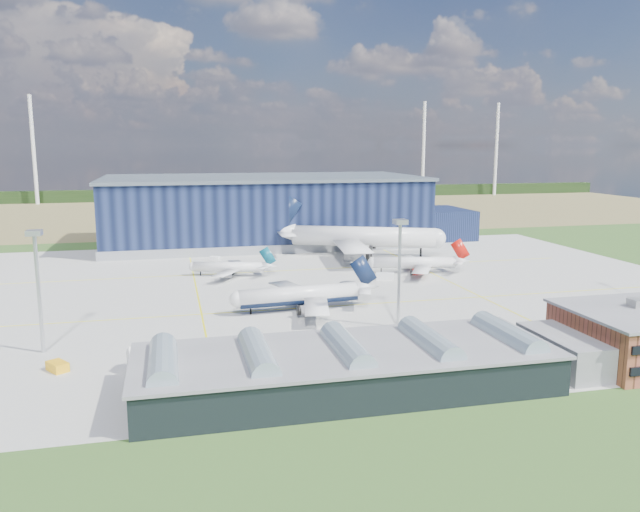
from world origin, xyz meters
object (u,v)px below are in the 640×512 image
Objects in this scene: airliner_regional at (228,262)px; light_mast_west at (37,271)px; airliner_red at (414,257)px; car_b at (423,352)px; hangar at (270,213)px; gse_tug_a at (58,367)px; airstair at (134,363)px; airliner_navy at (299,286)px; gse_van_b at (331,294)px; gse_cart_b at (215,258)px; airliner_widebody at (363,226)px; gse_van_c at (555,335)px; gse_van_a at (385,276)px; car_a at (581,328)px; light_mast_center at (400,256)px.

light_mast_west is at bearing 73.31° from airliner_regional.
airliner_red reaches higher than car_b.
hangar is 4.61× the size of airliner_red.
gse_tug_a is 0.83× the size of airstair.
gse_tug_a is (-48.11, -29.05, -5.14)m from airliner_navy.
gse_cart_b is at bearing 47.83° from gse_van_b.
airliner_widebody is 15.96× the size of gse_tug_a.
airliner_regional reaches higher than gse_van_c.
gse_cart_b is 119.24m from gse_van_c.
gse_van_a is at bearing -104.59° from gse_cart_b.
airliner_navy is 11.86× the size of car_a.
gse_cart_b is at bearing -68.98° from airliner_regional.
car_a is (102.00, -0.11, -0.30)m from gse_tug_a.
hangar reaches higher than gse_tug_a.
airliner_widebody is at bearing 12.56° from gse_van_a.
gse_van_a is at bearing -143.11° from airliner_navy.
light_mast_center is 56.65m from airstair.
hangar is 68.24m from airliner_regional.
airstair is (-35.35, -32.23, -4.44)m from airliner_navy.
hangar is at bearing 23.45° from car_a.
hangar reaches higher than gse_van_c.
gse_cart_b is 0.66× the size of airstair.
airliner_widebody is 64.29m from gse_van_b.
airliner_red is (94.62, 51.95, -10.31)m from light_mast_west.
airliner_widebody is at bearing -123.15° from airliner_navy.
airliner_widebody is at bearing -67.67° from airliner_red.
gse_van_c is at bearing -76.41° from hangar.
airliner_red is at bearing -172.68° from airliner_regional.
gse_van_c is (34.55, -43.29, -0.17)m from gse_van_b.
gse_van_b is (-20.64, -17.58, 0.12)m from gse_van_a.
gse_van_a is 0.94× the size of gse_van_b.
gse_cart_b is at bearing 110.08° from light_mast_center.
hangar is at bearing 32.40° from gse_tug_a.
airliner_navy is 48.05m from airstair.
light_mast_center reaches higher than car_a.
gse_van_a is (78.73, 55.91, 0.27)m from gse_tug_a.
gse_tug_a is at bearing 106.20° from car_b.
airliner_red is 6.26× the size of gse_van_a.
gse_van_b reaches higher than gse_van_c.
airliner_regional is (40.01, 60.89, -11.09)m from light_mast_west.
car_b reaches higher than car_a.
light_mast_center is 0.36× the size of airliner_widebody.
car_a is at bearing -72.30° from hangar.
airliner_red is (31.81, -72.85, -6.49)m from hangar.
airliner_navy is 56.25m from gse_van_c.
gse_tug_a is at bearing -113.34° from hangar.
airliner_regional is 83.84m from car_b.
hangar is 143.14m from car_a.
light_mast_west reaches higher than gse_van_a.
airliner_navy is 11.56× the size of gse_cart_b.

